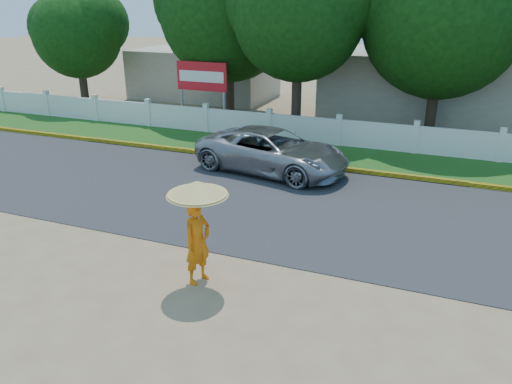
% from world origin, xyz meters
% --- Properties ---
extents(ground, '(120.00, 120.00, 0.00)m').
position_xyz_m(ground, '(0.00, 0.00, 0.00)').
color(ground, '#9E8460').
rests_on(ground, ground).
extents(road, '(60.00, 7.00, 0.02)m').
position_xyz_m(road, '(0.00, 4.50, 0.01)').
color(road, '#38383A').
rests_on(road, ground).
extents(grass_verge, '(60.00, 3.50, 0.03)m').
position_xyz_m(grass_verge, '(0.00, 9.75, 0.01)').
color(grass_verge, '#2D601E').
rests_on(grass_verge, ground).
extents(curb, '(40.00, 0.18, 0.16)m').
position_xyz_m(curb, '(0.00, 8.05, 0.08)').
color(curb, yellow).
rests_on(curb, ground).
extents(fence, '(40.00, 0.10, 1.10)m').
position_xyz_m(fence, '(0.00, 11.20, 0.55)').
color(fence, silver).
rests_on(fence, ground).
extents(building_near, '(10.00, 6.00, 3.20)m').
position_xyz_m(building_near, '(3.00, 18.00, 1.60)').
color(building_near, '#B7AD99').
rests_on(building_near, ground).
extents(building_far, '(8.00, 5.00, 2.80)m').
position_xyz_m(building_far, '(-10.00, 19.00, 1.40)').
color(building_far, '#B7AD99').
rests_on(building_far, ground).
extents(vehicle, '(5.67, 3.35, 1.48)m').
position_xyz_m(vehicle, '(-1.42, 7.16, 0.74)').
color(vehicle, '#93949A').
rests_on(vehicle, ground).
extents(monk_with_parasol, '(1.26, 1.26, 2.29)m').
position_xyz_m(monk_with_parasol, '(-0.42, -0.22, 1.49)').
color(monk_with_parasol, orange).
rests_on(monk_with_parasol, ground).
extents(billboard, '(2.50, 0.13, 2.95)m').
position_xyz_m(billboard, '(-6.71, 12.30, 2.14)').
color(billboard, gray).
rests_on(billboard, ground).
extents(tree_row, '(40.14, 8.20, 8.62)m').
position_xyz_m(tree_row, '(4.65, 14.23, 4.84)').
color(tree_row, '#473828').
rests_on(tree_row, ground).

